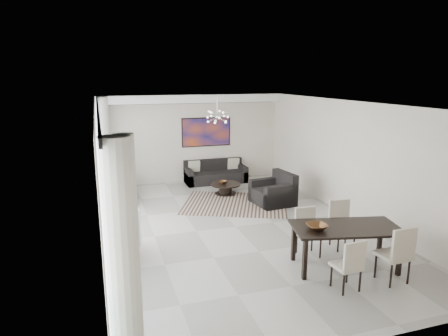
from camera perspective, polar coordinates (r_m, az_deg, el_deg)
name	(u,v)px	position (r m, az deg, el deg)	size (l,w,h in m)	color
room_shell	(255,166)	(9.29, 4.43, 0.32)	(6.00, 9.00, 2.90)	#A8A39B
window_wall	(106,175)	(8.63, -16.45, -1.03)	(0.37, 8.95, 2.90)	silver
soffit	(192,99)	(13.05, -4.55, 9.83)	(5.98, 0.40, 0.26)	white
painting	(206,132)	(13.45, -2.54, 5.16)	(1.68, 0.04, 0.98)	#AB4017
chandelier	(217,117)	(11.43, -0.96, 7.32)	(0.66, 0.66, 0.71)	silver
rug	(235,204)	(11.19, 1.62, -5.10)	(2.82, 2.17, 0.01)	black
coffee_table	(226,188)	(12.06, 0.24, -2.89)	(0.91, 0.91, 0.32)	black
bowl_coffee	(223,182)	(12.04, -0.16, -2.03)	(0.25, 0.25, 0.08)	brown
sofa_main	(215,175)	(13.38, -1.23, -0.98)	(2.03, 0.83, 0.74)	black
loveseat	(118,191)	(11.90, -14.97, -3.18)	(0.85, 1.51, 0.76)	black
armchair	(274,193)	(11.21, 7.16, -3.60)	(1.12, 1.16, 0.88)	black
side_table	(130,180)	(12.52, -13.34, -1.69)	(0.41, 0.41, 0.57)	black
tv_console	(117,247)	(8.17, -15.04, -10.87)	(0.43, 1.52, 0.48)	black
television	(124,220)	(7.91, -14.10, -7.17)	(1.15, 0.15, 0.66)	gray
dining_table	(346,231)	(7.70, 17.02, -8.59)	(2.10, 1.37, 0.81)	black
dining_chair_sw	(350,262)	(6.98, 17.59, -12.74)	(0.45, 0.45, 0.91)	beige
dining_chair_se	(398,251)	(7.48, 23.63, -10.82)	(0.50, 0.50, 1.04)	beige
dining_chair_nw	(307,228)	(8.16, 11.77, -8.39)	(0.45, 0.45, 0.95)	beige
dining_chair_ne	(341,220)	(8.68, 16.37, -7.19)	(0.49, 0.49, 0.98)	beige
bowl_dining	(317,227)	(7.40, 13.12, -8.16)	(0.37, 0.37, 0.09)	brown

